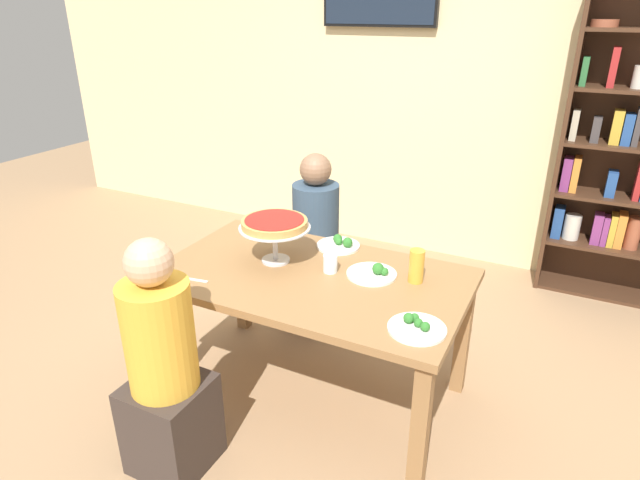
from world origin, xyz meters
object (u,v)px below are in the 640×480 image
object	(u,v)px
dining_table	(311,290)
diner_far_left	(316,251)
deep_dish_pizza_stand	(275,226)
cutlery_knife_near	(262,234)
water_glass_clear_near	(330,263)
beer_glass_amber_tall	(416,266)
salad_plate_near_diner	(340,244)
cutlery_fork_near	(191,279)
diner_near_left	(165,377)
salad_plate_spare	(417,327)
salad_plate_far_diner	(374,273)

from	to	relation	value
dining_table	diner_far_left	world-z (taller)	diner_far_left
deep_dish_pizza_stand	cutlery_knife_near	xyz separation A→B (m)	(-0.26, 0.27, -0.20)
water_glass_clear_near	cutlery_knife_near	size ratio (longest dim) A/B	0.51
beer_glass_amber_tall	cutlery_knife_near	xyz separation A→B (m)	(-0.99, 0.16, -0.08)
salad_plate_near_diner	cutlery_fork_near	world-z (taller)	salad_plate_near_diner
beer_glass_amber_tall	diner_near_left	bearing A→B (deg)	-133.30
beer_glass_amber_tall	cutlery_fork_near	distance (m)	1.11
dining_table	diner_near_left	distance (m)	0.82
diner_near_left	beer_glass_amber_tall	size ratio (longest dim) A/B	6.84
water_glass_clear_near	salad_plate_near_diner	bearing A→B (deg)	105.40
salad_plate_spare	beer_glass_amber_tall	xyz separation A→B (m)	(-0.13, 0.41, 0.07)
dining_table	deep_dish_pizza_stand	distance (m)	0.38
diner_far_left	water_glass_clear_near	distance (m)	0.84
diner_near_left	deep_dish_pizza_stand	world-z (taller)	diner_near_left
cutlery_knife_near	salad_plate_far_diner	bearing A→B (deg)	144.24
diner_far_left	cutlery_fork_near	xyz separation A→B (m)	(-0.15, -1.06, 0.25)
salad_plate_far_diner	water_glass_clear_near	xyz separation A→B (m)	(-0.21, -0.06, 0.03)
salad_plate_near_diner	water_glass_clear_near	bearing A→B (deg)	-74.60
diner_far_left	salad_plate_spare	size ratio (longest dim) A/B	4.65
salad_plate_spare	cutlery_knife_near	distance (m)	1.26
diner_near_left	salad_plate_near_diner	xyz separation A→B (m)	(0.34, 1.09, 0.27)
salad_plate_far_diner	salad_plate_spare	distance (m)	0.51
diner_near_left	cutlery_fork_near	xyz separation A→B (m)	(-0.16, 0.41, 0.25)
dining_table	diner_near_left	xyz separation A→B (m)	(-0.35, -0.73, -0.16)
salad_plate_spare	salad_plate_far_diner	bearing A→B (deg)	132.12
dining_table	salad_plate_spare	size ratio (longest dim) A/B	6.28
diner_far_left	salad_plate_near_diner	bearing A→B (deg)	42.56
salad_plate_near_diner	salad_plate_spare	distance (m)	0.88
diner_far_left	salad_plate_spare	world-z (taller)	diner_far_left
salad_plate_far_diner	salad_plate_spare	world-z (taller)	salad_plate_far_diner
beer_glass_amber_tall	cutlery_fork_near	size ratio (longest dim) A/B	0.93
salad_plate_spare	cutlery_knife_near	size ratio (longest dim) A/B	1.37
diner_near_left	diner_far_left	xyz separation A→B (m)	(-0.00, 1.47, 0.00)
salad_plate_near_diner	water_glass_clear_near	world-z (taller)	water_glass_clear_near
diner_near_left	salad_plate_spare	distance (m)	1.12
diner_far_left	salad_plate_near_diner	distance (m)	0.57
salad_plate_far_diner	cutlery_fork_near	distance (m)	0.91
salad_plate_spare	deep_dish_pizza_stand	bearing A→B (deg)	160.77
salad_plate_spare	water_glass_clear_near	xyz separation A→B (m)	(-0.55, 0.32, 0.03)
deep_dish_pizza_stand	salad_plate_near_diner	xyz separation A→B (m)	(0.23, 0.31, -0.18)
dining_table	beer_glass_amber_tall	distance (m)	0.55
salad_plate_near_diner	salad_plate_spare	bearing A→B (deg)	-44.09
salad_plate_near_diner	cutlery_fork_near	distance (m)	0.84
dining_table	diner_far_left	xyz separation A→B (m)	(-0.35, 0.74, -0.16)
deep_dish_pizza_stand	salad_plate_spare	bearing A→B (deg)	-19.23
beer_glass_amber_tall	water_glass_clear_near	size ratio (longest dim) A/B	1.84
dining_table	salad_plate_spare	world-z (taller)	salad_plate_spare
salad_plate_near_diner	deep_dish_pizza_stand	bearing A→B (deg)	-126.35
dining_table	salad_plate_far_diner	world-z (taller)	salad_plate_far_diner
beer_glass_amber_tall	water_glass_clear_near	xyz separation A→B (m)	(-0.42, -0.09, -0.04)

